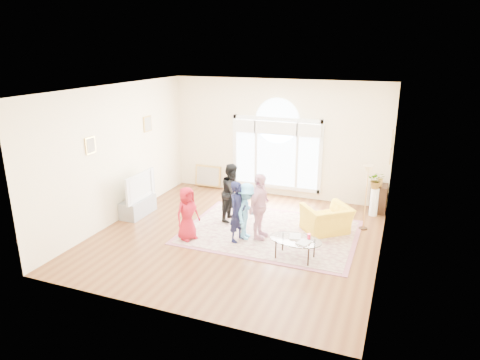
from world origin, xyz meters
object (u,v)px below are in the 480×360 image
at_px(coffee_table, 296,240).
at_px(armchair, 326,219).
at_px(area_rug, 270,232).
at_px(tv_console, 138,207).
at_px(television, 137,186).

bearing_deg(coffee_table, armchair, 82.42).
distance_m(area_rug, coffee_table, 1.36).
relative_size(tv_console, television, 0.86).
height_order(area_rug, armchair, armchair).
bearing_deg(tv_console, television, 0.00).
bearing_deg(coffee_table, area_rug, 134.56).
height_order(area_rug, tv_console, tv_console).
xyz_separation_m(area_rug, tv_console, (-3.38, -0.17, 0.20)).
bearing_deg(area_rug, coffee_table, -50.84).
bearing_deg(tv_console, coffee_table, -11.31).
xyz_separation_m(area_rug, television, (-3.37, -0.17, 0.74)).
bearing_deg(area_rug, television, -177.08).
distance_m(coffee_table, armchair, 1.51).
distance_m(tv_console, television, 0.54).
height_order(television, coffee_table, television).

